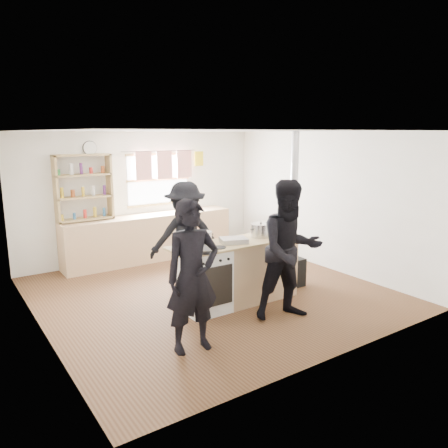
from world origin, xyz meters
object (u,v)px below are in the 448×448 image
Objects in this scene: roast_tray at (234,240)px; cooking_island at (238,272)px; stockpot_counter at (261,230)px; person_near_right at (290,250)px; thermos at (178,204)px; flue_heater at (292,247)px; person_near_left at (192,277)px; person_far at (186,237)px; skillet_greens at (205,249)px; stockpot_stove at (204,237)px; bread_board at (275,232)px.

cooking_island is at bearing 20.09° from roast_tray.
person_near_right reaches higher than stockpot_counter.
person_near_right is at bearing -93.90° from thermos.
person_near_left is (-2.43, -0.98, 0.23)m from flue_heater.
cooking_island is 1.62m from person_near_left.
stockpot_counter reaches higher than cooking_island.
roast_tray is at bearing -172.38° from stockpot_counter.
person_near_right is at bearing -65.32° from roast_tray.
stockpot_counter is at bearing -91.12° from thermos.
person_far is at bearing -114.82° from thermos.
stockpot_counter is (1.13, 0.24, 0.08)m from skillet_greens.
skillet_greens is at bearing -120.58° from stockpot_stove.
thermos reaches higher than stockpot_counter.
person_far is at bearing 67.72° from person_near_left.
roast_tray is at bearing 130.16° from person_near_right.
flue_heater is 1.32m from person_near_right.
stockpot_counter is (0.55, 0.07, 0.06)m from roast_tray.
person_near_left is at bearing -144.12° from roast_tray.
skillet_greens is (-1.19, -2.98, -0.09)m from thermos.
thermos is at bearing 80.05° from cooking_island.
cooking_island is 0.85m from bread_board.
bread_board reaches higher than cooking_island.
stockpot_stove is (0.25, 0.43, 0.05)m from skillet_greens.
person_far is at bearing 84.41° from stockpot_stove.
skillet_greens is at bearing 53.76° from person_near_left.
stockpot_counter reaches higher than roast_tray.
thermos is at bearing 69.91° from stockpot_stove.
cooking_island is 0.88m from skillet_greens.
person_near_right is at bearing -73.90° from cooking_island.
person_near_left reaches higher than skillet_greens.
person_near_left is at bearing -127.23° from stockpot_stove.
stockpot_counter is 0.18× the size of person_near_left.
skillet_greens is 1.13m from person_near_right.
person_near_left is at bearing -115.88° from thermos.
stockpot_stove is at bearing 175.34° from flue_heater.
person_near_left is 0.94× the size of person_near_right.
stockpot_stove is at bearing -110.09° from thermos.
stockpot_counter is (0.43, 0.03, 0.57)m from cooking_island.
cooking_island is 0.71m from stockpot_counter.
roast_tray is (-0.61, -2.81, -0.08)m from thermos.
person_near_left is (-1.72, -0.92, -0.15)m from stockpot_counter.
flue_heater is (1.59, -0.13, -0.35)m from stockpot_stove.
flue_heater reaches higher than bread_board.
cooking_island is at bearing 39.28° from person_near_left.
person_near_right is (-0.19, -0.86, -0.09)m from stockpot_counter.
person_near_right is at bearing -56.80° from stockpot_stove.
person_near_right is (0.36, -0.79, -0.03)m from roast_tray.
flue_heater reaches higher than cooking_island.
thermos is 2.88m from roast_tray.
person_far is (0.07, 0.68, -0.14)m from stockpot_stove.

